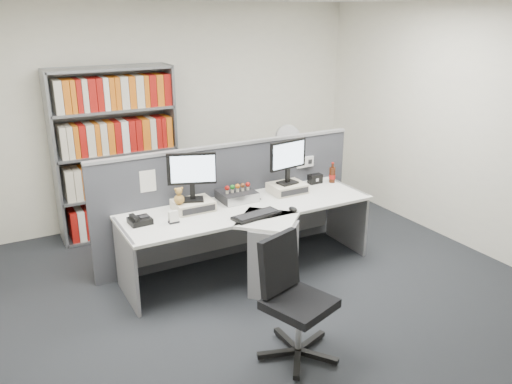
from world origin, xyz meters
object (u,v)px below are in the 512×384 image
keyboard (256,215)px  office_chair (292,295)px  monitor_right (288,158)px  mouse (293,209)px  desk (259,237)px  monitor_left (192,173)px  cola_bottle (332,175)px  desk_calendar (173,218)px  desktop_pc (237,196)px  filing_cabinet (287,189)px  speaker (315,179)px  desk_fan (288,139)px  desk_phone (139,220)px  shelving_unit (116,155)px

keyboard → office_chair: 1.16m
monitor_right → mouse: monitor_right is taller
desk → monitor_left: 0.92m
mouse → cola_bottle: 1.05m
desk → mouse: (0.32, -0.12, 0.29)m
mouse → desk_calendar: 1.17m
desk_calendar → desktop_pc: bearing=18.5°
mouse → filing_cabinet: (0.88, 1.52, -0.39)m
desk → desk_calendar: 0.89m
monitor_left → speaker: 1.58m
desk → desk_fan: bearing=49.4°
mouse → desk_fan: (0.88, 1.52, 0.28)m
mouse → desk_fan: bearing=59.9°
monitor_right → filing_cabinet: size_ratio=0.68×
speaker → desk_phone: bearing=-174.6°
monitor_right → desk_phone: (-1.67, -0.09, -0.35)m
office_chair → desk: bearing=73.0°
desk_phone → desk: bearing=-15.0°
filing_cabinet → office_chair: size_ratio=0.73×
monitor_right → desktop_pc: bearing=175.6°
desk → monitor_left: monitor_left is taller
desktop_pc → desk_calendar: (-0.80, -0.27, 0.00)m
monitor_left → mouse: 1.05m
monitor_left → shelving_unit: size_ratio=0.24×
monitor_right → desk_fan: bearing=58.2°
desk_calendar → monitor_right: bearing=9.0°
monitor_left → desk_calendar: bearing=-142.5°
shelving_unit → filing_cabinet: bearing=-12.1°
desk_phone → speaker: size_ratio=1.32×
desk_calendar → filing_cabinet: size_ratio=0.17×
desk → desk_fan: (1.20, 1.40, 0.56)m
keyboard → desk_phone: size_ratio=2.41×
monitor_right → speaker: bearing=14.1°
monitor_right → shelving_unit: shelving_unit is taller
monitor_left → desk_fan: 2.01m
desk_calendar → office_chair: 1.44m
desktop_pc → desk_phone: desktop_pc is taller
shelving_unit → office_chair: 3.11m
desk_calendar → shelving_unit: (-0.08, 1.69, 0.21)m
desktop_pc → filing_cabinet: bearing=38.5°
monitor_left → shelving_unit: shelving_unit is taller
desk → mouse: mouse is taller
desktop_pc → keyboard: (-0.05, -0.51, -0.03)m
desktop_pc → cola_bottle: (1.22, -0.00, 0.04)m
cola_bottle → desk_fan: desk_fan is taller
desk → desk_phone: size_ratio=12.42×
keyboard → mouse: bearing=-7.2°
shelving_unit → mouse: bearing=-58.3°
keyboard → filing_cabinet: 1.98m
desk → monitor_left: size_ratio=5.38×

